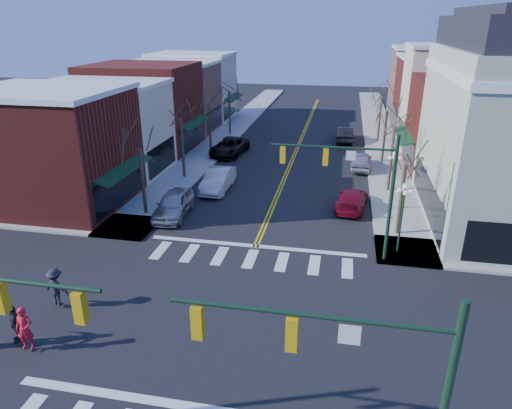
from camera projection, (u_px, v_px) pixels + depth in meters
The scene contains 33 objects.
ground at pixel (222, 326), 20.16m from camera, with size 160.00×160.00×0.00m, color black.
sidewalk_left at pixel (185, 173), 39.86m from camera, with size 3.50×70.00×0.15m, color #9E9B93.
sidewalk_right at pixel (391, 186), 36.76m from camera, with size 3.50×70.00×0.15m, color #9E9B93.
bldg_left_brick_a at pixel (51, 151), 32.08m from camera, with size 10.00×8.50×8.00m, color maroon.
bldg_left_stucco_a at pixel (105, 130), 39.22m from camera, with size 10.00×7.00×7.50m, color beige.
bldg_left_brick_b at pixel (143, 107), 46.30m from camera, with size 10.00×9.00×8.50m, color maroon.
bldg_left_tan at pixel (173, 98), 53.93m from camera, with size 10.00×7.50×7.80m, color #916750.
bldg_left_stucco_b at pixel (193, 87), 60.90m from camera, with size 10.00×8.00×8.20m, color beige.
bldg_right_brick_a at pixel (472, 126), 39.30m from camera, with size 10.00×8.50×8.00m, color maroon.
bldg_right_stucco at pixel (455, 100), 45.97m from camera, with size 10.00×7.00×10.00m, color beige.
bldg_right_brick_b at pixel (441, 96), 53.07m from camera, with size 10.00×8.00×8.50m, color maroon.
bldg_right_tan at pixel (431, 85), 60.24m from camera, with size 10.00×8.00×9.00m, color #916750.
traffic_mast_near_right at pixel (363, 382), 10.68m from camera, with size 6.60×0.28×7.20m.
traffic_mast_far_right at pixel (357, 180), 24.12m from camera, with size 6.60×0.28×7.20m.
lamppost_corner at pixel (403, 206), 25.31m from camera, with size 0.36×0.36×4.33m.
lamppost_midblock at pixel (393, 171), 31.22m from camera, with size 0.36×0.36×4.33m.
tree_left_a at pixel (143, 182), 30.75m from camera, with size 0.24×0.24×4.76m, color #382B21.
tree_left_b at pixel (183, 149), 37.97m from camera, with size 0.24×0.24×5.04m, color #382B21.
tree_left_c at pixel (210, 131), 45.33m from camera, with size 0.24×0.24×4.55m, color #382B21.
tree_left_d at pixel (230, 114), 52.53m from camera, with size 0.24×0.24×4.90m, color #382B21.
tree_right_a at pixel (401, 201), 27.80m from camera, with size 0.24×0.24×4.62m, color #382B21.
tree_right_b at pixel (391, 160), 34.96m from camera, with size 0.24×0.24×5.18m, color #382B21.
tree_right_c at pixel (384, 137), 42.30m from camera, with size 0.24×0.24×4.83m, color #382B21.
tree_right_d at pixel (380, 119), 49.54m from camera, with size 0.24×0.24×4.97m, color #382B21.
car_left_near at pixel (173, 204), 31.13m from camera, with size 1.99×4.95×1.69m, color #A2A3A7.
car_left_mid at pixel (218, 180), 35.92m from camera, with size 1.77×5.08×1.67m, color silver.
car_left_far at pixel (229, 147), 45.35m from camera, with size 2.70×5.85×1.63m, color black.
car_right_near at pixel (352, 200), 32.38m from camera, with size 1.95×4.78×1.39m, color maroon.
car_right_mid at pixel (361, 161), 40.94m from camera, with size 1.85×4.59×1.56m, color #B7B6BB.
car_right_far at pixel (345, 134), 50.24m from camera, with size 1.71×4.89×1.61m, color black.
pedestrian_red_a at pixel (25, 329), 18.23m from camera, with size 0.69×0.46×1.90m, color red.
pedestrian_dark_a at pixel (15, 323), 18.73m from camera, with size 1.00×0.41×1.70m, color black.
pedestrian_dark_b at pixel (56, 287), 21.10m from camera, with size 1.21×0.70×1.88m, color black.
Camera 1 is at (4.66, -16.04, 12.60)m, focal length 32.00 mm.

